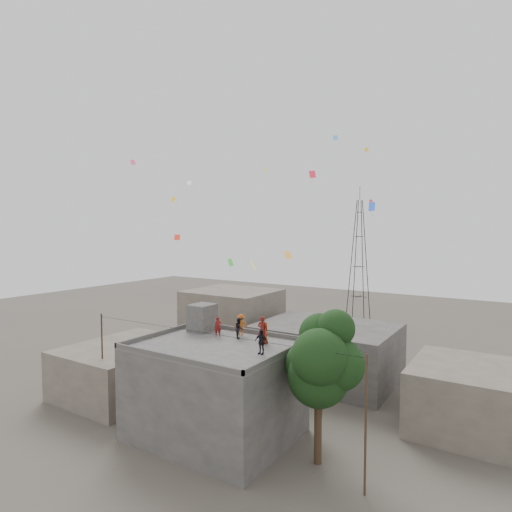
# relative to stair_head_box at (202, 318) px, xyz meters

# --- Properties ---
(ground) EXTENTS (140.00, 140.00, 0.00)m
(ground) POSITION_rel_stair_head_box_xyz_m (3.20, -2.60, -7.10)
(ground) COLOR #4C473E
(ground) RESTS_ON ground
(main_building) EXTENTS (10.00, 8.00, 6.10)m
(main_building) POSITION_rel_stair_head_box_xyz_m (3.20, -2.60, -4.05)
(main_building) COLOR #44423F
(main_building) RESTS_ON ground
(parapet) EXTENTS (10.00, 8.00, 0.30)m
(parapet) POSITION_rel_stair_head_box_xyz_m (3.20, -2.60, -0.85)
(parapet) COLOR #44423F
(parapet) RESTS_ON main_building
(stair_head_box) EXTENTS (1.60, 1.80, 2.00)m
(stair_head_box) POSITION_rel_stair_head_box_xyz_m (0.00, 0.00, 0.00)
(stair_head_box) COLOR #44423F
(stair_head_box) RESTS_ON main_building
(neighbor_west) EXTENTS (8.00, 10.00, 4.00)m
(neighbor_west) POSITION_rel_stair_head_box_xyz_m (-7.80, -0.60, -5.10)
(neighbor_west) COLOR #5B5348
(neighbor_west) RESTS_ON ground
(neighbor_north) EXTENTS (12.00, 9.00, 5.00)m
(neighbor_north) POSITION_rel_stair_head_box_xyz_m (5.20, 11.40, -4.60)
(neighbor_north) COLOR #44423F
(neighbor_north) RESTS_ON ground
(neighbor_northwest) EXTENTS (9.00, 8.00, 7.00)m
(neighbor_northwest) POSITION_rel_stair_head_box_xyz_m (-6.80, 13.40, -3.60)
(neighbor_northwest) COLOR #5B5348
(neighbor_northwest) RESTS_ON ground
(neighbor_east) EXTENTS (7.00, 8.00, 4.40)m
(neighbor_east) POSITION_rel_stair_head_box_xyz_m (17.20, 7.40, -4.90)
(neighbor_east) COLOR #5B5348
(neighbor_east) RESTS_ON ground
(tree) EXTENTS (4.90, 4.60, 9.10)m
(tree) POSITION_rel_stair_head_box_xyz_m (10.57, -2.00, -1.00)
(tree) COLOR black
(tree) RESTS_ON ground
(utility_line) EXTENTS (20.12, 0.62, 7.40)m
(utility_line) POSITION_rel_stair_head_box_xyz_m (3.70, -3.85, -3.27)
(utility_line) COLOR black
(utility_line) RESTS_ON ground
(transmission_tower) EXTENTS (2.97, 2.97, 20.01)m
(transmission_tower) POSITION_rel_stair_head_box_xyz_m (-0.80, 37.40, 1.97)
(transmission_tower) COLOR black
(transmission_tower) RESTS_ON ground
(person_red_adult) EXTENTS (0.75, 0.58, 1.85)m
(person_red_adult) POSITION_rel_stair_head_box_xyz_m (5.74, -0.71, -0.07)
(person_red_adult) COLOR maroon
(person_red_adult) RESTS_ON main_building
(person_orange_child) EXTENTS (0.82, 0.80, 1.43)m
(person_orange_child) POSITION_rel_stair_head_box_xyz_m (5.80, -0.51, -0.29)
(person_orange_child) COLOR #B74D15
(person_orange_child) RESTS_ON main_building
(person_dark_child) EXTENTS (0.84, 0.88, 1.42)m
(person_dark_child) POSITION_rel_stair_head_box_xyz_m (3.59, -0.34, -0.29)
(person_dark_child) COLOR black
(person_dark_child) RESTS_ON main_building
(person_dark_adult) EXTENTS (0.90, 0.39, 1.52)m
(person_dark_adult) POSITION_rel_stair_head_box_xyz_m (6.87, -2.71, -0.24)
(person_dark_adult) COLOR black
(person_dark_adult) RESTS_ON main_building
(person_orange_adult) EXTENTS (1.14, 1.08, 1.55)m
(person_orange_adult) POSITION_rel_stair_head_box_xyz_m (3.24, 0.40, -0.23)
(person_orange_adult) COLOR #AF4F14
(person_orange_adult) RESTS_ON main_building
(person_red_child) EXTENTS (0.60, 0.59, 1.39)m
(person_red_child) POSITION_rel_stair_head_box_xyz_m (2.02, -0.70, -0.30)
(person_red_child) COLOR maroon
(person_red_child) RESTS_ON main_building
(kites) EXTENTS (20.07, 18.50, 10.71)m
(kites) POSITION_rel_stair_head_box_xyz_m (4.12, 2.59, 8.47)
(kites) COLOR red
(kites) RESTS_ON ground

